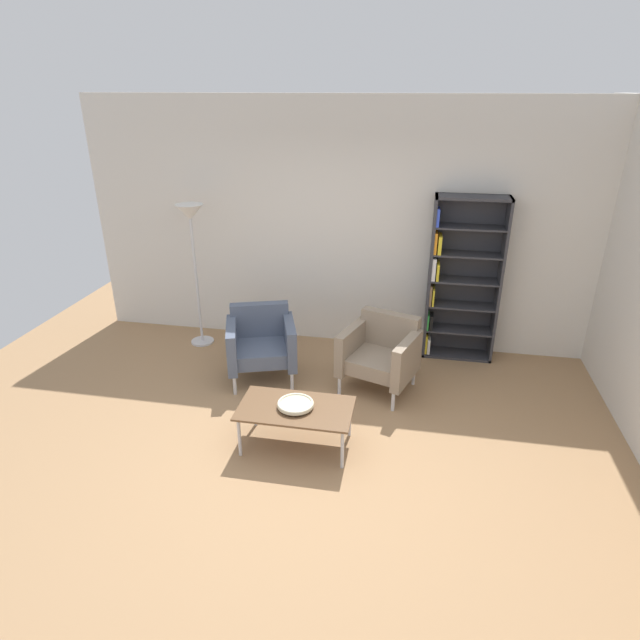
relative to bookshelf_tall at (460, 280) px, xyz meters
name	(u,v)px	position (x,y,z in m)	size (l,w,h in m)	color
ground_plane	(309,459)	(-1.30, -2.26, -0.94)	(8.32, 8.32, 0.00)	#9E7751
plaster_back_panel	(350,227)	(-1.30, 0.20, 0.51)	(6.40, 0.12, 2.90)	silver
bookshelf_tall	(460,280)	(0.00, 0.00, 0.00)	(0.80, 0.30, 1.90)	#333338
coffee_table_low	(296,410)	(-1.45, -2.09, -0.58)	(1.00, 0.56, 0.40)	brown
decorative_bowl	(296,404)	(-1.45, -2.09, -0.51)	(0.32, 0.32, 0.05)	beige
armchair_spare_guest	(381,352)	(-0.80, -0.93, -0.53)	(0.88, 0.84, 0.78)	gray
armchair_by_bookshelf	(261,342)	(-2.10, -0.94, -0.53)	(0.88, 0.84, 0.78)	#4C566B
floor_lamp_torchiere	(191,230)	(-3.09, -0.26, 0.50)	(0.32, 0.32, 1.74)	silver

